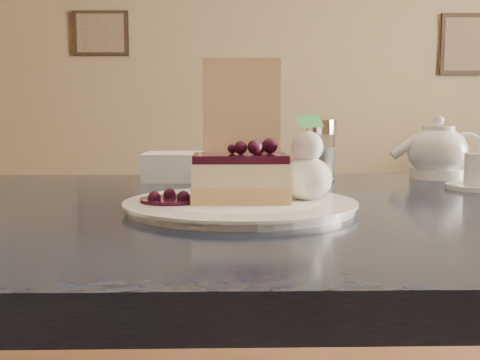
{
  "coord_description": "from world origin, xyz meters",
  "views": [
    {
      "loc": [
        -0.21,
        -0.56,
        0.97
      ],
      "look_at": [
        -0.22,
        0.2,
        0.89
      ],
      "focal_mm": 45.0,
      "sensor_mm": 36.0,
      "label": 1
    }
  ],
  "objects_px": {
    "dessert_plate": "(240,206)",
    "tea_set": "(445,157)",
    "main_table": "(239,261)",
    "cheesecake_slice": "(240,178)"
  },
  "relations": [
    {
      "from": "main_table",
      "to": "dessert_plate",
      "type": "relative_size",
      "value": 4.3
    },
    {
      "from": "dessert_plate",
      "to": "cheesecake_slice",
      "type": "bearing_deg",
      "value": 0.0
    },
    {
      "from": "dessert_plate",
      "to": "cheesecake_slice",
      "type": "xyz_separation_m",
      "value": [
        0.0,
        0.0,
        0.04
      ]
    },
    {
      "from": "main_table",
      "to": "cheesecake_slice",
      "type": "relative_size",
      "value": 9.99
    },
    {
      "from": "dessert_plate",
      "to": "cheesecake_slice",
      "type": "height_order",
      "value": "cheesecake_slice"
    },
    {
      "from": "dessert_plate",
      "to": "tea_set",
      "type": "bearing_deg",
      "value": 43.0
    },
    {
      "from": "dessert_plate",
      "to": "tea_set",
      "type": "relative_size",
      "value": 1.02
    },
    {
      "from": "main_table",
      "to": "dessert_plate",
      "type": "height_order",
      "value": "dessert_plate"
    },
    {
      "from": "main_table",
      "to": "dessert_plate",
      "type": "distance_m",
      "value": 0.11
    },
    {
      "from": "cheesecake_slice",
      "to": "tea_set",
      "type": "height_order",
      "value": "tea_set"
    }
  ]
}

